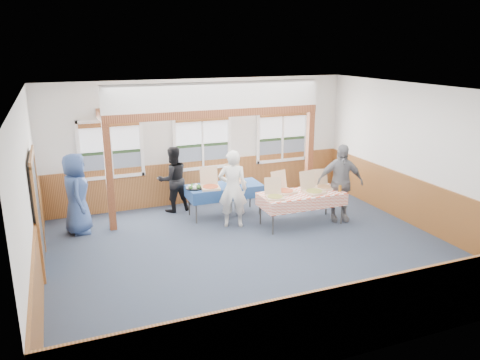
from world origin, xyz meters
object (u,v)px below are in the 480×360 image
at_px(table_right, 302,195).
at_px(woman_white, 233,189).
at_px(person_grey, 340,183).
at_px(man_blue, 76,194).
at_px(woman_black, 173,179).
at_px(table_left, 224,187).

bearing_deg(table_right, woman_white, 141.66).
bearing_deg(table_right, person_grey, -25.43).
xyz_separation_m(table_right, man_blue, (-4.80, 1.38, 0.19)).
bearing_deg(woman_black, table_left, 136.40).
bearing_deg(man_blue, person_grey, -102.78).
bearing_deg(table_left, man_blue, 156.81).
bearing_deg(woman_white, table_left, -72.66).
height_order(table_right, woman_black, woman_black).
distance_m(woman_black, man_blue, 2.36).
bearing_deg(table_right, table_left, 118.46).
xyz_separation_m(table_left, woman_white, (-0.07, -0.76, 0.19)).
height_order(table_right, woman_white, woman_white).
relative_size(woman_black, man_blue, 0.91).
height_order(woman_white, woman_black, woman_white).
xyz_separation_m(woman_black, person_grey, (3.48, -2.05, 0.10)).
distance_m(man_blue, person_grey, 5.95).
distance_m(table_right, man_blue, 5.00).
relative_size(table_left, person_grey, 1.07).
xyz_separation_m(table_right, person_grey, (0.97, -0.08, 0.21)).
xyz_separation_m(table_left, woman_black, (-1.08, 0.75, 0.12)).
bearing_deg(woman_black, man_blue, 5.73).
distance_m(table_left, person_grey, 2.74).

